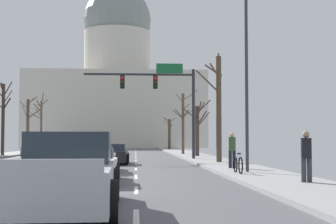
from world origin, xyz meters
The scene contains 22 objects.
ground centered at (0.00, 0.00, 0.02)m, with size 20.00×180.00×0.20m.
signal_gantry centered at (5.39, 17.12, 4.95)m, with size 7.91×0.41×6.78m.
street_lamp_right centered at (7.87, 2.65, 4.85)m, with size 2.48×0.24×7.92m.
capitol_building centered at (0.00, 74.07, 10.93)m, with size 31.35×18.19×32.24m.
sedan_near_00 centered at (2.04, 12.56, 0.57)m, with size 2.07×4.47×1.22m.
sedan_near_01 centered at (1.60, 5.34, 0.58)m, with size 2.13×4.54×1.20m.
sedan_near_02 centered at (1.87, -0.43, 0.55)m, with size 2.15×4.53×1.17m.
pickup_truck_near_03 centered at (2.01, -7.40, 0.74)m, with size 2.34×5.72×1.67m.
sedan_oncoming_00 centered at (-5.25, 26.53, 0.60)m, with size 2.15×4.27×1.24m.
sedan_oncoming_01 centered at (-5.05, 36.42, 0.57)m, with size 2.04×4.31×1.20m.
sedan_oncoming_02 centered at (-1.66, 46.40, 0.59)m, with size 2.12×4.65×1.27m.
sedan_oncoming_03 centered at (-5.39, 58.82, 0.54)m, with size 2.05×4.54×1.16m.
bare_tree_00 centered at (7.92, 28.32, 3.15)m, with size 2.53×1.82×6.07m.
bare_tree_01 centered at (-7.81, 34.98, 3.10)m, with size 2.28×2.03×5.84m.
bare_tree_02 centered at (8.58, 22.63, 2.43)m, with size 2.48×2.04×4.70m.
bare_tree_03 centered at (-8.28, 44.53, 3.74)m, with size 2.12×1.98×7.22m.
bare_tree_04 centered at (8.49, 11.72, 3.58)m, with size 1.60×1.79×6.77m.
bare_tree_06 centered at (8.02, 49.03, 2.27)m, with size 1.78×1.60×4.35m.
bare_tree_07 centered at (-7.95, 25.57, 3.57)m, with size 1.83×2.14×6.70m.
pedestrian_00 centered at (8.95, -2.54, 1.04)m, with size 0.35×0.34×1.63m.
pedestrian_01 centered at (8.09, 5.38, 1.08)m, with size 0.35×0.34×1.70m.
bicycle_parked centered at (7.64, 1.86, 0.49)m, with size 0.12×1.77×0.85m.
Camera 1 is at (3.48, -18.27, 1.52)m, focal length 53.43 mm.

